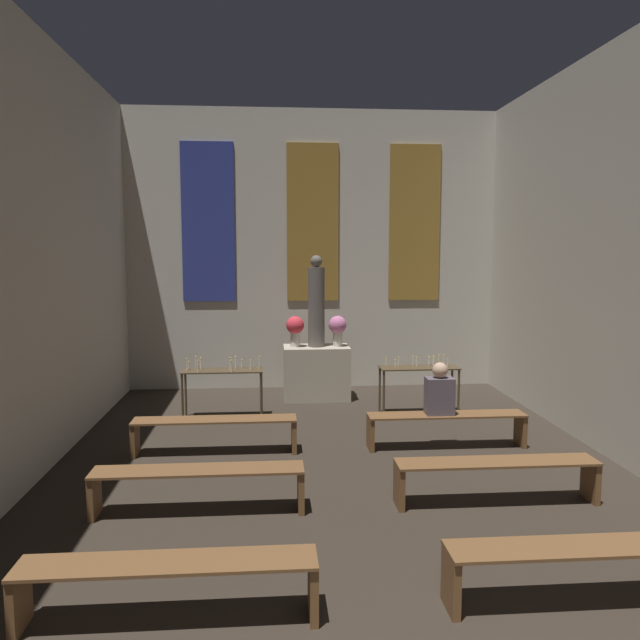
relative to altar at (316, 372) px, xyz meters
name	(u,v)px	position (x,y,z in m)	size (l,w,h in m)	color
wall_back	(312,249)	(0.00, 1.00, 2.14)	(7.08, 0.16, 5.16)	beige
altar	(316,372)	(0.00, 0.00, 0.00)	(1.14, 0.68, 0.92)	#ADA38E
statue	(316,304)	(0.00, 0.00, 1.20)	(0.29, 0.29, 1.58)	#5B5651
flower_vase_left	(295,328)	(-0.37, 0.00, 0.79)	(0.31, 0.31, 0.53)	beige
flower_vase_right	(338,327)	(0.37, 0.00, 0.79)	(0.31, 0.31, 0.53)	beige
candle_rack_left	(223,376)	(-1.54, -1.18, 0.20)	(1.24, 0.42, 0.96)	#473823
candle_rack_right	(419,373)	(1.54, -1.18, 0.20)	(1.24, 0.42, 0.96)	#473823
pew_second_left	(168,577)	(-1.51, -6.52, -0.13)	(2.08, 0.36, 0.45)	brown
pew_second_right	(586,561)	(1.51, -6.52, -0.13)	(2.08, 0.36, 0.45)	brown
pew_third_left	(199,480)	(-1.51, -4.69, -0.13)	(2.08, 0.36, 0.45)	brown
pew_third_right	(496,472)	(1.51, -4.69, -0.13)	(2.08, 0.36, 0.45)	brown
pew_back_left	(215,428)	(-1.51, -2.85, -0.13)	(2.08, 0.36, 0.45)	brown
pew_back_right	(446,423)	(1.51, -2.85, -0.13)	(2.08, 0.36, 0.45)	brown
person_seated	(440,392)	(1.41, -2.85, 0.29)	(0.36, 0.24, 0.69)	#564C56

